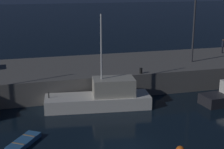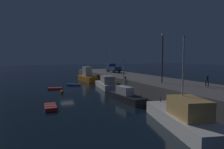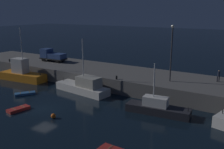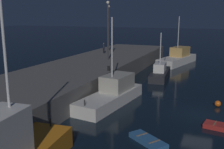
% 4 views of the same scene
% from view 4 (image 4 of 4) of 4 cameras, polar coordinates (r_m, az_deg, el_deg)
% --- Properties ---
extents(ground_plane, '(320.00, 320.00, 0.00)m').
position_cam_4_polar(ground_plane, '(24.38, 17.75, -8.22)').
color(ground_plane, black).
extents(pier_quay, '(63.89, 10.15, 2.21)m').
position_cam_4_polar(pier_quay, '(29.09, -12.83, -2.33)').
color(pier_quay, '#5B5956').
rests_on(pier_quay, ground).
extents(fishing_trawler_red, '(10.96, 5.43, 8.16)m').
position_cam_4_polar(fishing_trawler_red, '(48.89, 13.66, 3.40)').
color(fishing_trawler_red, silver).
rests_on(fishing_trawler_red, ground).
extents(fishing_boat_blue, '(9.36, 3.68, 8.16)m').
position_cam_4_polar(fishing_boat_blue, '(26.10, 0.08, -4.01)').
color(fishing_boat_blue, silver).
rests_on(fishing_boat_blue, ground).
extents(fishing_trawler_green, '(7.84, 2.74, 6.13)m').
position_cam_4_polar(fishing_trawler_green, '(37.25, 10.07, 0.41)').
color(fishing_trawler_green, '#232328').
rests_on(fishing_trawler_green, ground).
extents(rowboat_white_mid, '(2.48, 2.96, 0.38)m').
position_cam_4_polar(rowboat_white_mid, '(18.71, 7.56, -13.59)').
color(rowboat_white_mid, '#2D6099').
rests_on(rowboat_white_mid, ground).
extents(dinghy_red_small, '(1.57, 2.86, 0.39)m').
position_cam_4_polar(dinghy_red_small, '(22.13, 22.32, -10.21)').
color(dinghy_red_small, '#B22823').
rests_on(dinghy_red_small, ground).
extents(mooring_buoy_near, '(0.57, 0.57, 0.57)m').
position_cam_4_polar(mooring_buoy_near, '(27.18, 21.33, -5.72)').
color(mooring_buoy_near, orange).
rests_on(mooring_buoy_near, ground).
extents(lamp_post_west, '(0.44, 0.44, 8.00)m').
position_cam_4_polar(lamp_post_west, '(37.70, -0.86, 10.16)').
color(lamp_post_west, '#38383D').
rests_on(lamp_post_west, pier_quay).
extents(lamp_post_east, '(0.44, 0.44, 7.83)m').
position_cam_4_polar(lamp_post_east, '(48.18, -0.70, 10.52)').
color(lamp_post_east, '#38383D').
rests_on(lamp_post_east, pier_quay).
extents(dockworker, '(0.43, 0.43, 1.70)m').
position_cam_4_polar(dockworker, '(44.78, -1.74, 5.75)').
color(dockworker, black).
rests_on(dockworker, pier_quay).
extents(bollard_west, '(0.28, 0.28, 0.53)m').
position_cam_4_polar(bollard_west, '(30.50, -0.71, 1.29)').
color(bollard_west, black).
rests_on(bollard_west, pier_quay).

